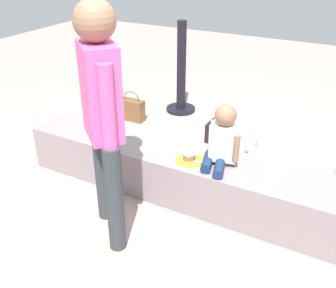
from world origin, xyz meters
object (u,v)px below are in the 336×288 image
Objects in this scene: child_seated at (222,139)px; water_bottle_near_gift at (245,160)px; handbag_brown_canvas at (132,110)px; cake_plate at (189,158)px; handbag_black_leather at (219,134)px; water_bottle_far_side at (261,139)px; adult_standing at (102,107)px.

water_bottle_near_gift is at bearing 89.82° from child_seated.
handbag_brown_canvas is (-1.54, 0.41, 0.05)m from water_bottle_near_gift.
cake_plate reaches higher than water_bottle_near_gift.
handbag_black_leather is at bearing 98.98° from cake_plate.
handbag_black_leather is (-0.41, 0.34, 0.03)m from water_bottle_near_gift.
handbag_brown_canvas reaches higher than water_bottle_far_side.
water_bottle_far_side is 0.68× the size of handbag_black_leather.
cake_plate reaches higher than water_bottle_far_side.
water_bottle_far_side is at bearing 78.49° from cake_plate.
child_seated is 0.31m from cake_plate.
handbag_brown_canvas is at bearing 118.72° from adult_standing.
child_seated is at bearing 16.08° from cake_plate.
handbag_black_leather reaches higher than water_bottle_far_side.
child_seated reaches higher than handbag_brown_canvas.
child_seated reaches higher than cake_plate.
adult_standing reaches higher than water_bottle_near_gift.
cake_plate is 1.13m from handbag_black_leather.
adult_standing is 5.30× the size of handbag_black_leather.
cake_plate is (0.34, 0.59, -0.58)m from adult_standing.
child_seated reaches higher than water_bottle_far_side.
cake_plate is at bearing -163.92° from child_seated.
water_bottle_near_gift is at bearing -39.60° from handbag_black_leather.
adult_standing is 4.56× the size of handbag_brown_canvas.
child_seated is 1.24m from water_bottle_far_side.
water_bottle_near_gift is 0.51× the size of handbag_brown_canvas.
handbag_black_leather is 0.86× the size of handbag_brown_canvas.
cake_plate is 1.26m from water_bottle_far_side.
water_bottle_far_side is at bearing 89.22° from water_bottle_near_gift.
water_bottle_near_gift is at bearing -15.05° from handbag_brown_canvas.
water_bottle_far_side is 0.43m from handbag_black_leather.
handbag_brown_canvas is (-1.54, -0.05, 0.04)m from water_bottle_far_side.
child_seated is at bearing -68.08° from handbag_black_leather.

